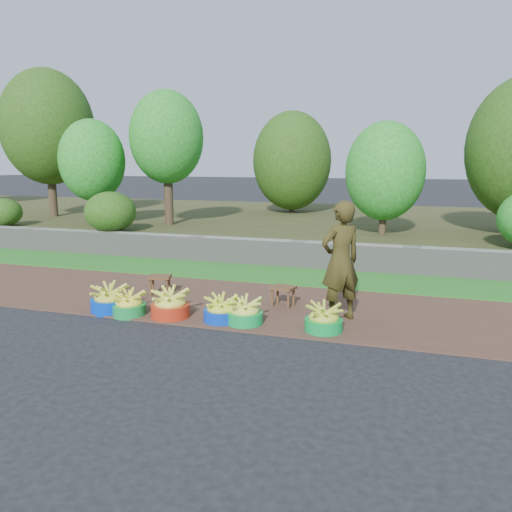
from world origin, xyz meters
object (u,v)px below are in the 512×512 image
(vendor_woman, at_px, (341,261))
(stool_right, at_px, (283,290))
(basin_a, at_px, (110,300))
(basin_c, at_px, (170,305))
(basin_f, at_px, (324,320))
(basin_e, at_px, (245,313))
(basin_d, at_px, (221,311))
(stool_left, at_px, (160,279))
(basin_b, at_px, (129,305))

(vendor_woman, bearing_deg, stool_right, -63.82)
(stool_right, bearing_deg, basin_a, -157.31)
(basin_c, relative_size, basin_f, 1.12)
(basin_c, xyz_separation_m, vendor_woman, (2.26, 0.59, 0.65))
(basin_e, xyz_separation_m, basin_f, (1.06, 0.02, -0.00))
(basin_d, distance_m, stool_left, 1.76)
(basin_e, xyz_separation_m, stool_right, (0.29, 0.92, 0.10))
(basin_f, distance_m, stool_right, 1.19)
(basin_d, bearing_deg, basin_a, -178.00)
(basin_d, distance_m, basin_f, 1.40)
(stool_right, relative_size, vendor_woman, 0.24)
(stool_left, bearing_deg, vendor_woman, -8.22)
(basin_b, distance_m, vendor_woman, 3.02)
(basin_b, distance_m, basin_c, 0.61)
(basin_b, distance_m, stool_left, 1.11)
(stool_right, xyz_separation_m, vendor_woman, (0.89, -0.37, 0.57))
(basin_b, relative_size, stool_left, 1.13)
(basin_e, bearing_deg, basin_d, 179.59)
(basin_a, bearing_deg, basin_e, 1.60)
(basin_c, height_order, vendor_woman, vendor_woman)
(basin_b, height_order, vendor_woman, vendor_woman)
(basin_a, height_order, basin_b, basin_a)
(basin_a, distance_m, basin_c, 0.97)
(basin_c, bearing_deg, basin_f, 1.54)
(basin_e, distance_m, stool_right, 0.97)
(basin_d, relative_size, vendor_woman, 0.30)
(basin_d, bearing_deg, basin_e, -0.41)
(basin_c, height_order, basin_f, basin_c)
(basin_a, relative_size, vendor_woman, 0.33)
(basin_a, xyz_separation_m, basin_c, (0.97, 0.02, 0.00))
(basin_a, bearing_deg, vendor_woman, 10.65)
(basin_c, xyz_separation_m, stool_right, (1.37, 0.96, 0.08))
(basin_e, bearing_deg, basin_a, -178.40)
(basin_d, height_order, basin_f, basin_f)
(basin_a, distance_m, vendor_woman, 3.35)
(basin_a, xyz_separation_m, vendor_woman, (3.23, 0.61, 0.65))
(basin_c, bearing_deg, vendor_woman, 14.52)
(basin_b, xyz_separation_m, vendor_woman, (2.87, 0.67, 0.68))
(basin_c, height_order, basin_d, basin_c)
(vendor_woman, bearing_deg, basin_e, -16.24)
(basin_c, height_order, stool_left, basin_c)
(basin_d, xyz_separation_m, stool_right, (0.62, 0.92, 0.10))
(basin_d, height_order, vendor_woman, vendor_woman)
(basin_c, bearing_deg, basin_d, 2.95)
(stool_left, xyz_separation_m, stool_right, (2.08, -0.06, -0.00))
(basin_b, height_order, basin_e, basin_e)
(basin_d, xyz_separation_m, vendor_woman, (1.52, 0.55, 0.67))
(basin_a, bearing_deg, basin_c, 1.26)
(basin_c, distance_m, basin_d, 0.75)
(basin_a, relative_size, basin_b, 1.15)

